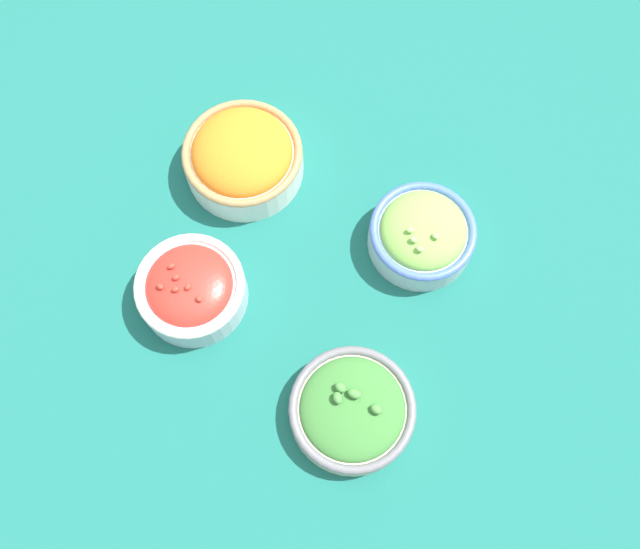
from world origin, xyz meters
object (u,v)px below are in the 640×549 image
bowl_lettuce (422,234)px  bowl_broccoli (352,409)px  bowl_carrots (243,157)px  bowl_cherry_tomatoes (191,289)px

bowl_lettuce → bowl_broccoli: size_ratio=0.90×
bowl_carrots → bowl_broccoli: (0.32, -0.23, -0.01)m
bowl_lettuce → bowl_cherry_tomatoes: size_ratio=1.00×
bowl_carrots → bowl_broccoli: 0.39m
bowl_cherry_tomatoes → bowl_lettuce: bearing=45.4°
bowl_lettuce → bowl_broccoli: (0.04, -0.26, -0.01)m
bowl_lettuce → bowl_broccoli: bowl_lettuce is taller
bowl_carrots → bowl_cherry_tomatoes: bowl_carrots is taller
bowl_lettuce → bowl_cherry_tomatoes: (-0.23, -0.23, 0.00)m
bowl_cherry_tomatoes → bowl_carrots: bearing=103.5°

